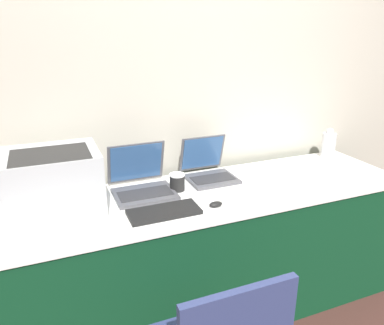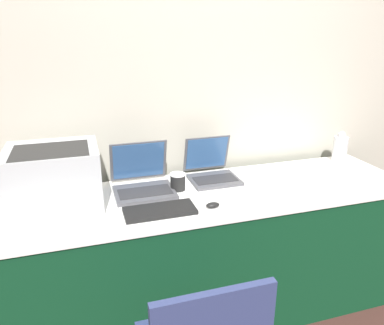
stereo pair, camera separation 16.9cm
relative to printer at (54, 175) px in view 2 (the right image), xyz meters
name	(u,v)px [view 2 (the right image)]	position (x,y,z in m)	size (l,w,h in m)	color
wall_back	(190,92)	(0.83, 0.36, 0.33)	(8.00, 0.05, 2.60)	#B7B2A3
table	(211,252)	(0.83, -0.08, -0.57)	(2.38, 0.67, 0.80)	#0C381E
printer	(54,175)	(0.00, 0.00, 0.00)	(0.45, 0.37, 0.32)	#B2B7BC
laptop_left	(142,180)	(0.46, 0.07, -0.11)	(0.33, 0.34, 0.27)	#4C4C51
laptop_right	(211,170)	(0.90, 0.12, -0.12)	(0.29, 0.31, 0.25)	#4C4C51
external_keyboard	(160,211)	(0.49, -0.24, -0.16)	(0.36, 0.16, 0.02)	black
coffee_cup	(178,182)	(0.66, 0.01, -0.12)	(0.09, 0.09, 0.10)	black
mouse	(213,205)	(0.77, -0.26, -0.16)	(0.07, 0.04, 0.03)	black
metal_pitcher	(340,148)	(1.86, 0.15, -0.07)	(0.10, 0.10, 0.22)	silver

